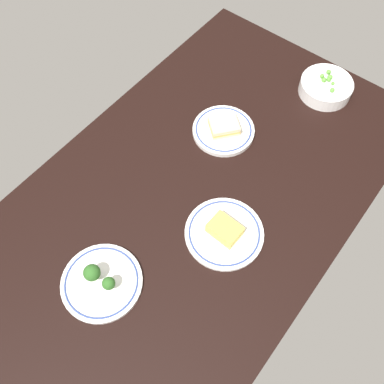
# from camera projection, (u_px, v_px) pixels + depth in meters

# --- Properties ---
(dining_table) EXTENTS (1.46, 0.84, 0.04)m
(dining_table) POSITION_uv_depth(u_px,v_px,m) (192.00, 199.00, 1.26)
(dining_table) COLOR black
(dining_table) RESTS_ON ground
(bowl_peas) EXTENTS (0.17, 0.17, 0.06)m
(bowl_peas) POSITION_uv_depth(u_px,v_px,m) (326.00, 87.00, 1.42)
(bowl_peas) COLOR white
(bowl_peas) RESTS_ON dining_table
(plate_broccoli) EXTENTS (0.21, 0.21, 0.07)m
(plate_broccoli) POSITION_uv_depth(u_px,v_px,m) (101.00, 281.00, 1.10)
(plate_broccoli) COLOR white
(plate_broccoli) RESTS_ON dining_table
(plate_sandwich) EXTENTS (0.20, 0.20, 0.05)m
(plate_sandwich) POSITION_uv_depth(u_px,v_px,m) (224.00, 129.00, 1.35)
(plate_sandwich) COLOR white
(plate_sandwich) RESTS_ON dining_table
(plate_cheese) EXTENTS (0.22, 0.22, 0.05)m
(plate_cheese) POSITION_uv_depth(u_px,v_px,m) (224.00, 232.00, 1.17)
(plate_cheese) COLOR white
(plate_cheese) RESTS_ON dining_table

